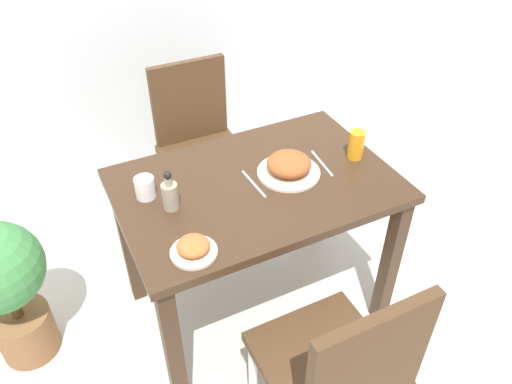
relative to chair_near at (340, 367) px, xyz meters
name	(u,v)px	position (x,y,z in m)	size (l,w,h in m)	color
ground_plane	(256,304)	(0.06, 0.71, -0.51)	(16.00, 16.00, 0.00)	beige
dining_table	(256,205)	(0.06, 0.71, 0.11)	(1.08, 0.73, 0.74)	#3D2819
chair_near	(340,367)	(0.00, 0.00, 0.00)	(0.42, 0.42, 0.91)	#4C331E
chair_far	(200,140)	(0.09, 1.44, 0.00)	(0.42, 0.42, 0.91)	#4C331E
food_plate	(289,166)	(0.20, 0.70, 0.27)	(0.25, 0.25, 0.09)	beige
side_plate	(193,248)	(-0.30, 0.46, 0.26)	(0.16, 0.16, 0.06)	beige
drink_cup	(145,188)	(-0.35, 0.82, 0.27)	(0.07, 0.07, 0.08)	white
juice_glass	(356,145)	(0.50, 0.68, 0.29)	(0.06, 0.06, 0.12)	orange
sauce_bottle	(170,195)	(-0.29, 0.71, 0.29)	(0.06, 0.06, 0.16)	gray
fork_utensil	(254,184)	(0.04, 0.70, 0.23)	(0.02, 0.19, 0.00)	silver
spoon_utensil	(322,163)	(0.35, 0.70, 0.23)	(0.03, 0.19, 0.00)	silver
potted_plant_left	(3,283)	(-0.94, 0.94, -0.09)	(0.36, 0.36, 0.70)	brown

